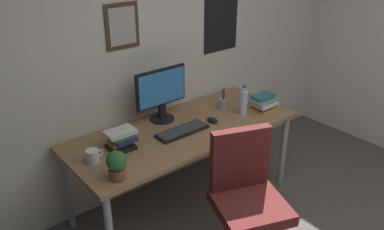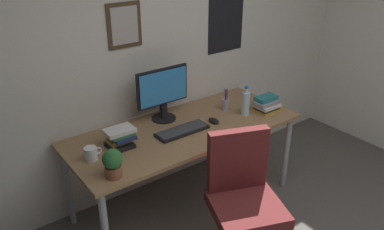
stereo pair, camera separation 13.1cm
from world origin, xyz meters
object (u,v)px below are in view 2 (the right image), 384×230
Objects in this scene: potted_plant at (113,162)px; book_stack_right at (266,104)px; book_stack_left at (120,137)px; monitor at (163,92)px; office_chair at (243,193)px; water_bottle at (246,103)px; pen_cup at (225,104)px; keyboard at (182,131)px; coffee_mug_near at (91,154)px; computer_mouse at (214,121)px.

potted_plant is 0.82× the size of book_stack_right.
book_stack_left is at bearing 170.98° from book_stack_right.
book_stack_left is 0.89× the size of book_stack_right.
book_stack_right is at bearing -26.34° from monitor.
monitor is 2.18× the size of book_stack_left.
office_chair is 0.89m from water_bottle.
potted_plant is at bearing -164.22° from pen_cup.
water_bottle is at bearing -7.81° from book_stack_left.
potted_plant is at bearing -175.45° from book_stack_right.
keyboard is 3.40× the size of coffee_mug_near.
office_chair is 7.52× the size of coffee_mug_near.
monitor is 0.58m from pen_cup.
book_stack_left is at bearing 172.19° from water_bottle.
keyboard is 0.56m from pen_cup.
water_bottle is 1.10m from book_stack_left.
office_chair is 0.95m from book_stack_left.
computer_mouse is 0.79m from book_stack_left.
water_bottle reaches higher than coffee_mug_near.
keyboard is 2.21× the size of potted_plant.
book_stack_right is (0.26, -0.23, 0.01)m from pen_cup.
computer_mouse is at bearing 67.33° from office_chair.
book_stack_right is at bearing -9.02° from book_stack_left.
computer_mouse is 0.32m from water_bottle.
water_bottle is (0.60, -0.34, -0.13)m from monitor.
monitor is 0.90m from book_stack_right.
office_chair is at bearing -87.31° from keyboard.
office_chair reaches higher than book_stack_right.
office_chair is 1.06m from coffee_mug_near.
book_stack_left is (-0.51, 0.75, 0.27)m from office_chair.
computer_mouse is 0.28m from pen_cup.
potted_plant is (-0.71, -0.51, -0.13)m from monitor.
coffee_mug_near is at bearing -162.05° from monitor.
coffee_mug_near is 0.65× the size of potted_plant.
book_stack_left is at bearing 56.12° from potted_plant.
book_stack_right is (0.50, -0.09, 0.04)m from computer_mouse.
water_bottle reaches higher than computer_mouse.
pen_cup is at bearing -16.99° from monitor.
keyboard is 2.15× the size of pen_cup.
book_stack_left reaches higher than computer_mouse.
book_stack_right is (0.80, -0.11, 0.05)m from keyboard.
monitor is at bearing 91.18° from office_chair.
book_stack_left is at bearing 11.50° from coffee_mug_near.
computer_mouse is 0.44× the size of water_bottle.
potted_plant is (-1.31, -0.17, -0.00)m from water_bottle.
pen_cup is at bearing 12.51° from keyboard.
office_chair reaches higher than pen_cup.
pen_cup is at bearing 1.50° from book_stack_left.
book_stack_right is (1.50, 0.12, -0.04)m from potted_plant.
monitor reaches higher than office_chair.
office_chair is at bearing -133.74° from water_bottle.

